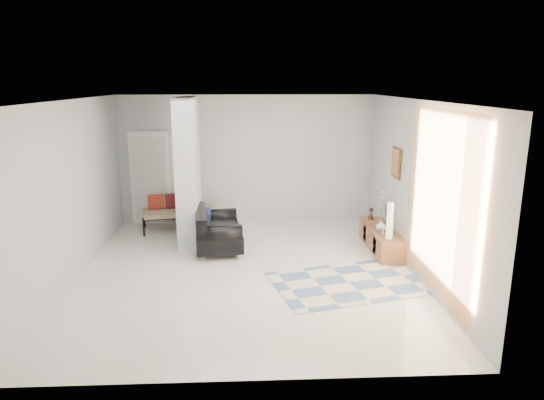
{
  "coord_description": "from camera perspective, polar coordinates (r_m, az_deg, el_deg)",
  "views": [
    {
      "loc": [
        0.06,
        -7.52,
        3.08
      ],
      "look_at": [
        0.45,
        0.6,
        1.08
      ],
      "focal_mm": 32.0,
      "sensor_mm": 36.0,
      "label": 1
    }
  ],
  "objects": [
    {
      "name": "wall_front",
      "position": [
        4.83,
        -3.32,
        -6.6
      ],
      "size": [
        6.0,
        0.0,
        6.0
      ],
      "primitive_type": "plane",
      "rotation": [
        -1.57,
        0.0,
        0.0
      ],
      "color": "#B8BBBD",
      "rests_on": "ground"
    },
    {
      "name": "loveseat",
      "position": [
        9.15,
        -6.73,
        -3.55
      ],
      "size": [
        0.99,
        1.51,
        0.76
      ],
      "rotation": [
        0.0,
        0.0,
        0.12
      ],
      "color": "silver",
      "rests_on": "floor"
    },
    {
      "name": "partition_column",
      "position": [
        9.35,
        -9.84,
        3.26
      ],
      "size": [
        0.35,
        1.2,
        2.8
      ],
      "primitive_type": "cube",
      "color": "silver",
      "rests_on": "floor"
    },
    {
      "name": "daybed",
      "position": [
        10.45,
        -10.87,
        -1.15
      ],
      "size": [
        1.65,
        0.92,
        0.77
      ],
      "rotation": [
        0.0,
        0.0,
        0.18
      ],
      "color": "black",
      "rests_on": "floor"
    },
    {
      "name": "hallway_door",
      "position": [
        10.9,
        -14.13,
        2.51
      ],
      "size": [
        0.85,
        0.06,
        2.04
      ],
      "primitive_type": "cube",
      "color": "white",
      "rests_on": "floor"
    },
    {
      "name": "wall_right",
      "position": [
        8.16,
        16.56,
        1.36
      ],
      "size": [
        0.0,
        6.0,
        6.0
      ],
      "primitive_type": "plane",
      "rotation": [
        1.57,
        0.0,
        -1.57
      ],
      "color": "#B8BBBD",
      "rests_on": "ground"
    },
    {
      "name": "floor",
      "position": [
        8.13,
        -3.0,
        -8.47
      ],
      "size": [
        6.0,
        6.0,
        0.0
      ],
      "primitive_type": "plane",
      "color": "beige",
      "rests_on": "ground"
    },
    {
      "name": "ceiling",
      "position": [
        7.53,
        -3.27,
        11.66
      ],
      "size": [
        6.0,
        6.0,
        0.0
      ],
      "primitive_type": "plane",
      "rotation": [
        3.14,
        0.0,
        0.0
      ],
      "color": "white",
      "rests_on": "wall_back"
    },
    {
      "name": "cylinder_lamp",
      "position": [
        8.68,
        13.7,
        -2.35
      ],
      "size": [
        0.12,
        0.12,
        0.64
      ],
      "primitive_type": "cylinder",
      "color": "silver",
      "rests_on": "media_console"
    },
    {
      "name": "bronze_figurine",
      "position": [
        9.81,
        11.59,
        -1.6
      ],
      "size": [
        0.13,
        0.13,
        0.24
      ],
      "primitive_type": null,
      "rotation": [
        0.0,
        0.0,
        0.06
      ],
      "color": "black",
      "rests_on": "media_console"
    },
    {
      "name": "vase",
      "position": [
        9.13,
        12.7,
        -2.96
      ],
      "size": [
        0.21,
        0.21,
        0.2
      ],
      "primitive_type": "imported",
      "rotation": [
        0.0,
        0.0,
        -0.15
      ],
      "color": "white",
      "rests_on": "media_console"
    },
    {
      "name": "curtain",
      "position": [
        7.08,
        18.98,
        -0.27
      ],
      "size": [
        0.0,
        2.55,
        2.55
      ],
      "primitive_type": "plane",
      "rotation": [
        1.57,
        0.0,
        1.57
      ],
      "color": "#F99541",
      "rests_on": "wall_right"
    },
    {
      "name": "wall_art",
      "position": [
        9.06,
        14.42,
        4.3
      ],
      "size": [
        0.04,
        0.45,
        0.55
      ],
      "primitive_type": "cube",
      "color": "#3F2911",
      "rests_on": "wall_right"
    },
    {
      "name": "media_console",
      "position": [
        9.34,
        12.71,
        -4.46
      ],
      "size": [
        0.45,
        1.71,
        0.8
      ],
      "color": "brown",
      "rests_on": "floor"
    },
    {
      "name": "wall_left",
      "position": [
        8.21,
        -22.71,
        0.91
      ],
      "size": [
        0.0,
        6.0,
        6.0
      ],
      "primitive_type": "plane",
      "rotation": [
        1.57,
        0.0,
        1.57
      ],
      "color": "#B8BBBD",
      "rests_on": "ground"
    },
    {
      "name": "area_rug",
      "position": [
        7.8,
        9.0,
        -9.58
      ],
      "size": [
        2.62,
        2.06,
        0.01
      ],
      "primitive_type": "cube",
      "rotation": [
        0.0,
        0.0,
        0.25
      ],
      "color": "beige",
      "rests_on": "floor"
    },
    {
      "name": "wall_back",
      "position": [
        10.66,
        -3.04,
        4.73
      ],
      "size": [
        6.0,
        0.0,
        6.0
      ],
      "primitive_type": "plane",
      "rotation": [
        1.57,
        0.0,
        0.0
      ],
      "color": "#B8BBBD",
      "rests_on": "ground"
    }
  ]
}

